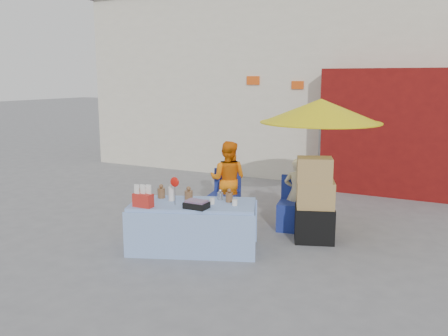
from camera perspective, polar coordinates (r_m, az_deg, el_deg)
The scene contains 10 objects.
ground at distance 7.27m, azimuth -2.11°, elevation -8.57°, with size 80.00×80.00×0.00m, color slate.
backdrop at distance 13.82m, azimuth 15.49°, elevation 13.28°, with size 14.00×8.00×7.80m.
market_table at distance 6.77m, azimuth -3.78°, elevation -6.92°, with size 1.96×1.43×1.08m.
chair_left at distance 8.20m, azimuth 0.03°, elevation -4.43°, with size 0.56×0.55×0.85m.
chair_right at distance 7.74m, azimuth 8.36°, elevation -5.48°, with size 0.56×0.55×0.85m.
vendor_orange at distance 8.22m, azimuth 0.48°, elevation -1.40°, with size 0.65×0.51×1.35m, color orange.
vendor_beige at distance 7.78m, azimuth 8.76°, elevation -2.98°, with size 0.42×0.27×1.15m, color beige.
umbrella at distance 7.64m, azimuth 11.55°, elevation 6.69°, with size 1.90×1.90×2.09m.
box_stack at distance 7.15m, azimuth 10.85°, elevation -4.17°, with size 0.70×0.64×1.27m.
tarp_bundle at distance 7.33m, azimuth -7.46°, elevation -7.16°, with size 0.72×0.58×0.33m, color gold.
Camera 1 is at (3.33, -5.99, 2.41)m, focal length 38.00 mm.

